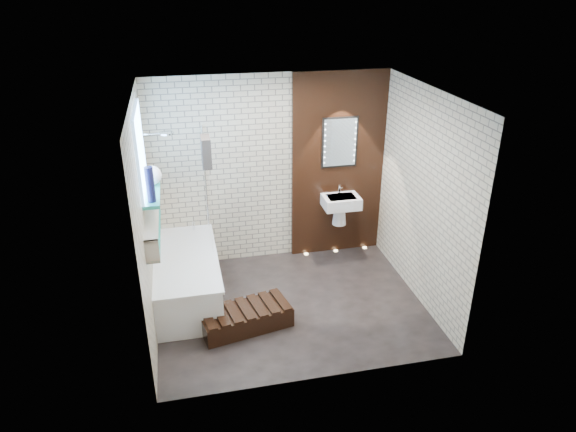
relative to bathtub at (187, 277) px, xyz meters
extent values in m
plane|color=black|center=(1.22, -0.45, -0.29)|extent=(3.20, 3.20, 0.00)
cube|color=#BAAC94|center=(1.22, 0.85, 1.01)|extent=(3.20, 0.04, 2.60)
cube|color=#BAAC94|center=(1.22, -1.75, 1.01)|extent=(3.20, 0.04, 2.60)
cube|color=#BAAC94|center=(-0.38, -0.45, 1.01)|extent=(0.04, 2.60, 2.60)
cube|color=#BAAC94|center=(2.82, -0.45, 1.01)|extent=(0.04, 2.60, 2.60)
plane|color=white|center=(1.22, -0.45, 2.31)|extent=(3.20, 3.20, 0.00)
cube|color=black|center=(2.17, 0.82, 1.01)|extent=(1.30, 0.06, 2.60)
cube|color=#7FADE0|center=(-0.36, -0.10, 1.71)|extent=(0.03, 1.00, 0.90)
cube|color=teal|center=(-0.29, -0.10, 1.24)|extent=(0.18, 1.00, 0.04)
cube|color=teal|center=(-0.31, -0.30, 0.79)|extent=(0.14, 1.30, 0.03)
cube|color=#B2A899|center=(-0.31, -0.30, 1.02)|extent=(0.14, 1.30, 0.03)
cube|color=#B2A899|center=(-0.31, -0.94, 0.91)|extent=(0.14, 0.03, 0.26)
cube|color=#B2A899|center=(-0.31, 0.33, 0.91)|extent=(0.14, 0.03, 0.26)
cube|color=white|center=(0.00, 0.00, -0.02)|extent=(0.75, 1.70, 0.55)
cube|color=white|center=(0.00, 0.00, 0.27)|extent=(0.79, 1.74, 0.03)
cylinder|color=silver|center=(0.15, 0.73, 0.35)|extent=(0.04, 0.04, 0.12)
cube|color=white|center=(0.35, 0.44, 0.99)|extent=(0.01, 0.78, 1.40)
cube|color=black|center=(0.35, 0.15, 1.56)|extent=(0.10, 0.27, 0.35)
cylinder|color=silver|center=(-0.08, 0.50, 1.71)|extent=(0.18, 0.18, 0.02)
cube|color=white|center=(2.17, 0.61, 0.56)|extent=(0.50, 0.36, 0.16)
cone|color=white|center=(2.17, 0.66, 0.34)|extent=(0.20, 0.20, 0.28)
cylinder|color=silver|center=(2.17, 0.71, 0.71)|extent=(0.03, 0.03, 0.14)
cube|color=black|center=(2.17, 0.78, 1.36)|extent=(0.50, 0.02, 0.70)
cube|color=silver|center=(2.17, 0.77, 1.36)|extent=(0.45, 0.01, 0.65)
cube|color=black|center=(0.62, -0.75, -0.18)|extent=(1.10, 0.66, 0.23)
cylinder|color=maroon|center=(-0.31, 0.16, 0.88)|extent=(0.06, 0.06, 0.14)
cylinder|color=maroon|center=(-0.31, -0.68, 0.87)|extent=(0.05, 0.05, 0.12)
cylinder|color=#A14018|center=(-0.31, -0.65, 0.85)|extent=(0.04, 0.04, 0.09)
cylinder|color=maroon|center=(-0.31, 0.09, 0.87)|extent=(0.05, 0.05, 0.12)
cylinder|color=#141638|center=(-0.28, -0.47, 1.45)|extent=(0.09, 0.09, 0.38)
sphere|color=white|center=(-0.28, 0.01, 1.37)|extent=(0.22, 0.22, 0.22)
cylinder|color=#FFD899|center=(1.72, 0.75, -0.29)|extent=(0.06, 0.06, 0.01)
cylinder|color=#FFD899|center=(2.17, 0.75, -0.29)|extent=(0.06, 0.06, 0.01)
cylinder|color=#FFD899|center=(2.62, 0.75, -0.29)|extent=(0.06, 0.06, 0.01)
camera|label=1|loc=(0.05, -5.69, 3.46)|focal=32.61mm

